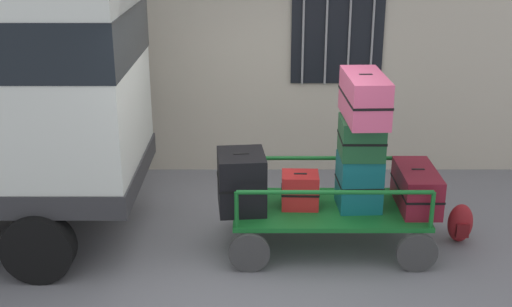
{
  "coord_description": "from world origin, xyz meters",
  "views": [
    {
      "loc": [
        -0.06,
        -6.22,
        3.39
      ],
      "look_at": [
        -0.08,
        0.16,
        1.06
      ],
      "focal_mm": 46.52,
      "sensor_mm": 36.0,
      "label": 1
    }
  ],
  "objects_px": {
    "luggage_cart": "(331,215)",
    "backpack": "(463,224)",
    "suitcase_midleft_bottom": "(302,190)",
    "suitcase_center_top": "(367,97)",
    "suitcase_center_middle": "(364,138)",
    "suitcase_center_bottom": "(361,182)",
    "suitcase_midright_bottom": "(419,188)",
    "suitcase_left_bottom": "(244,181)"
  },
  "relations": [
    {
      "from": "suitcase_center_middle",
      "to": "luggage_cart",
      "type": "bearing_deg",
      "value": 179.8
    },
    {
      "from": "suitcase_center_middle",
      "to": "suitcase_center_top",
      "type": "xyz_separation_m",
      "value": [
        0.0,
        -0.03,
        0.43
      ]
    },
    {
      "from": "suitcase_center_top",
      "to": "luggage_cart",
      "type": "bearing_deg",
      "value": 174.27
    },
    {
      "from": "suitcase_midleft_bottom",
      "to": "suitcase_center_bottom",
      "type": "bearing_deg",
      "value": -1.04
    },
    {
      "from": "suitcase_midleft_bottom",
      "to": "suitcase_midright_bottom",
      "type": "xyz_separation_m",
      "value": [
        1.23,
        0.02,
        0.02
      ]
    },
    {
      "from": "luggage_cart",
      "to": "suitcase_left_bottom",
      "type": "height_order",
      "value": "suitcase_left_bottom"
    },
    {
      "from": "suitcase_left_bottom",
      "to": "suitcase_center_top",
      "type": "xyz_separation_m",
      "value": [
        1.23,
        0.01,
        0.9
      ]
    },
    {
      "from": "suitcase_center_middle",
      "to": "suitcase_midright_bottom",
      "type": "distance_m",
      "value": 0.84
    },
    {
      "from": "luggage_cart",
      "to": "suitcase_midleft_bottom",
      "type": "bearing_deg",
      "value": 177.04
    },
    {
      "from": "suitcase_left_bottom",
      "to": "suitcase_center_top",
      "type": "relative_size",
      "value": 0.68
    },
    {
      "from": "suitcase_center_bottom",
      "to": "suitcase_center_middle",
      "type": "relative_size",
      "value": 1.17
    },
    {
      "from": "luggage_cart",
      "to": "suitcase_midleft_bottom",
      "type": "height_order",
      "value": "suitcase_midleft_bottom"
    },
    {
      "from": "suitcase_center_top",
      "to": "suitcase_center_bottom",
      "type": "bearing_deg",
      "value": 90.0
    },
    {
      "from": "suitcase_center_bottom",
      "to": "suitcase_center_top",
      "type": "bearing_deg",
      "value": -90.0
    },
    {
      "from": "suitcase_left_bottom",
      "to": "suitcase_center_bottom",
      "type": "distance_m",
      "value": 1.23
    },
    {
      "from": "luggage_cart",
      "to": "suitcase_center_bottom",
      "type": "height_order",
      "value": "suitcase_center_bottom"
    },
    {
      "from": "luggage_cart",
      "to": "backpack",
      "type": "bearing_deg",
      "value": 4.16
    },
    {
      "from": "suitcase_midright_bottom",
      "to": "backpack",
      "type": "bearing_deg",
      "value": 7.83
    },
    {
      "from": "suitcase_midleft_bottom",
      "to": "suitcase_center_middle",
      "type": "relative_size",
      "value": 0.82
    },
    {
      "from": "luggage_cart",
      "to": "suitcase_midleft_bottom",
      "type": "relative_size",
      "value": 5.17
    },
    {
      "from": "suitcase_midleft_bottom",
      "to": "suitcase_center_top",
      "type": "xyz_separation_m",
      "value": [
        0.61,
        -0.05,
        1.02
      ]
    },
    {
      "from": "suitcase_left_bottom",
      "to": "backpack",
      "type": "bearing_deg",
      "value": 3.43
    },
    {
      "from": "suitcase_center_bottom",
      "to": "backpack",
      "type": "distance_m",
      "value": 1.26
    },
    {
      "from": "backpack",
      "to": "suitcase_left_bottom",
      "type": "bearing_deg",
      "value": -176.57
    },
    {
      "from": "luggage_cart",
      "to": "suitcase_midright_bottom",
      "type": "relative_size",
      "value": 2.5
    },
    {
      "from": "luggage_cart",
      "to": "suitcase_midright_bottom",
      "type": "bearing_deg",
      "value": 2.02
    },
    {
      "from": "suitcase_midleft_bottom",
      "to": "suitcase_center_top",
      "type": "height_order",
      "value": "suitcase_center_top"
    },
    {
      "from": "backpack",
      "to": "suitcase_midleft_bottom",
      "type": "bearing_deg",
      "value": -177.08
    },
    {
      "from": "suitcase_center_middle",
      "to": "suitcase_center_top",
      "type": "height_order",
      "value": "suitcase_center_top"
    },
    {
      "from": "suitcase_left_bottom",
      "to": "suitcase_center_bottom",
      "type": "height_order",
      "value": "suitcase_left_bottom"
    },
    {
      "from": "suitcase_center_middle",
      "to": "suitcase_center_top",
      "type": "bearing_deg",
      "value": -90.0
    },
    {
      "from": "suitcase_center_bottom",
      "to": "suitcase_center_middle",
      "type": "distance_m",
      "value": 0.49
    },
    {
      "from": "suitcase_center_middle",
      "to": "suitcase_center_bottom",
      "type": "bearing_deg",
      "value": 90.0
    },
    {
      "from": "luggage_cart",
      "to": "suitcase_midleft_bottom",
      "type": "distance_m",
      "value": 0.41
    },
    {
      "from": "suitcase_center_bottom",
      "to": "suitcase_midright_bottom",
      "type": "relative_size",
      "value": 0.69
    },
    {
      "from": "suitcase_midleft_bottom",
      "to": "suitcase_midright_bottom",
      "type": "distance_m",
      "value": 1.23
    },
    {
      "from": "suitcase_center_bottom",
      "to": "backpack",
      "type": "height_order",
      "value": "suitcase_center_bottom"
    },
    {
      "from": "suitcase_center_middle",
      "to": "backpack",
      "type": "height_order",
      "value": "suitcase_center_middle"
    },
    {
      "from": "luggage_cart",
      "to": "suitcase_left_bottom",
      "type": "bearing_deg",
      "value": -177.7
    },
    {
      "from": "suitcase_midright_bottom",
      "to": "luggage_cart",
      "type": "bearing_deg",
      "value": -177.98
    },
    {
      "from": "luggage_cart",
      "to": "suitcase_center_bottom",
      "type": "bearing_deg",
      "value": 0.89
    },
    {
      "from": "backpack",
      "to": "suitcase_center_middle",
      "type": "bearing_deg",
      "value": -174.68
    }
  ]
}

